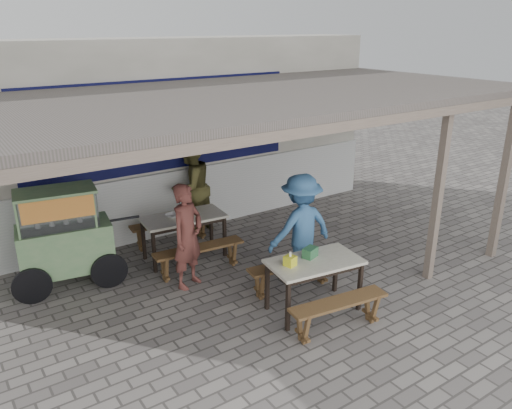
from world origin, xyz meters
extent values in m
plane|color=slate|center=(0.00, 0.00, 0.00)|extent=(60.00, 60.00, 0.00)
cube|color=beige|center=(0.00, 3.60, 1.75)|extent=(9.00, 1.20, 3.50)
cube|color=silver|center=(0.00, 2.97, 0.60)|extent=(9.00, 0.10, 1.20)
cube|color=#0E0F44|center=(-0.20, 2.98, 2.05)|extent=(5.00, 0.03, 1.60)
cube|color=#5A504D|center=(0.00, 1.00, 2.75)|extent=(9.00, 4.20, 0.12)
cube|color=gray|center=(0.00, -1.05, 2.65)|extent=(9.00, 0.12, 0.12)
cube|color=gray|center=(3.90, -1.00, 1.35)|extent=(0.12, 0.12, 2.70)
cube|color=gray|center=(2.35, -0.90, 1.35)|extent=(0.11, 0.11, 2.70)
cube|color=beige|center=(-0.47, 1.87, 0.73)|extent=(1.40, 0.79, 0.04)
cube|color=black|center=(-0.47, 1.87, 0.67)|extent=(1.29, 0.68, 0.06)
cube|color=black|center=(-1.10, 1.65, 0.35)|extent=(0.05, 0.05, 0.71)
cube|color=black|center=(0.12, 1.54, 0.35)|extent=(0.05, 0.05, 0.71)
cube|color=black|center=(-1.05, 2.19, 0.35)|extent=(0.05, 0.05, 0.71)
cube|color=black|center=(0.17, 2.09, 0.35)|extent=(0.05, 0.05, 0.71)
cube|color=brown|center=(-0.52, 1.24, 0.43)|extent=(1.47, 0.41, 0.04)
cube|color=brown|center=(-1.09, 1.29, 0.21)|extent=(0.07, 0.28, 0.41)
cube|color=brown|center=(0.05, 1.19, 0.21)|extent=(0.07, 0.28, 0.41)
cube|color=brown|center=(-0.41, 2.49, 0.43)|extent=(1.47, 0.41, 0.04)
cube|color=brown|center=(-0.98, 2.55, 0.21)|extent=(0.07, 0.28, 0.41)
cube|color=brown|center=(0.16, 2.44, 0.21)|extent=(0.07, 0.28, 0.41)
cube|color=beige|center=(0.26, -0.60, 0.73)|extent=(1.33, 0.86, 0.04)
cube|color=black|center=(0.26, -0.60, 0.67)|extent=(1.22, 0.75, 0.06)
cube|color=black|center=(-0.34, -0.81, 0.35)|extent=(0.05, 0.05, 0.71)
cube|color=black|center=(0.78, -0.96, 0.35)|extent=(0.05, 0.05, 0.71)
cube|color=black|center=(-0.26, -0.24, 0.35)|extent=(0.05, 0.05, 0.71)
cube|color=black|center=(0.86, -0.39, 0.35)|extent=(0.05, 0.05, 0.71)
cube|color=brown|center=(0.18, -1.19, 0.43)|extent=(1.37, 0.46, 0.04)
cube|color=brown|center=(-0.34, -1.11, 0.21)|extent=(0.09, 0.28, 0.41)
cube|color=brown|center=(0.70, -1.26, 0.21)|extent=(0.09, 0.28, 0.41)
cube|color=brown|center=(0.34, -0.01, 0.43)|extent=(1.37, 0.46, 0.04)
cube|color=brown|center=(-0.18, 0.06, 0.21)|extent=(0.09, 0.28, 0.41)
cube|color=brown|center=(0.86, -0.09, 0.21)|extent=(0.09, 0.28, 0.41)
cube|color=#7C9B67|center=(-2.32, 2.02, 0.63)|extent=(1.39, 0.87, 0.68)
cube|color=#7C9B67|center=(-2.32, 2.02, 0.27)|extent=(1.34, 0.82, 0.05)
cylinder|color=black|center=(-2.90, 1.74, 0.27)|extent=(0.54, 0.13, 0.54)
cylinder|color=black|center=(-1.85, 1.58, 0.27)|extent=(0.54, 0.13, 0.54)
cube|color=silver|center=(-2.37, 2.03, 1.23)|extent=(1.14, 0.73, 0.53)
cube|color=#7C9B67|center=(-2.37, 2.03, 1.50)|extent=(1.18, 0.78, 0.04)
cube|color=#D26231|center=(-2.41, 1.72, 1.32)|extent=(0.96, 0.17, 0.31)
cylinder|color=black|center=(-1.56, 1.91, 0.92)|extent=(0.67, 0.14, 0.04)
imported|color=brown|center=(-0.83, 0.98, 0.80)|extent=(0.69, 0.59, 1.60)
imported|color=brown|center=(0.14, 2.74, 0.91)|extent=(1.06, 0.94, 1.82)
imported|color=#38679A|center=(0.70, 0.24, 0.84)|extent=(1.12, 0.69, 1.67)
cube|color=yellow|center=(-0.11, -0.53, 0.82)|extent=(0.16, 0.16, 0.13)
cube|color=#2E693F|center=(0.27, -0.48, 0.82)|extent=(0.24, 0.19, 0.14)
cylinder|color=white|center=(-0.28, 1.92, 0.80)|extent=(0.09, 0.09, 0.10)
imported|color=white|center=(-0.63, 1.93, 0.78)|extent=(0.28, 0.28, 0.05)
camera|label=1|loc=(-3.77, -5.13, 3.74)|focal=35.00mm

